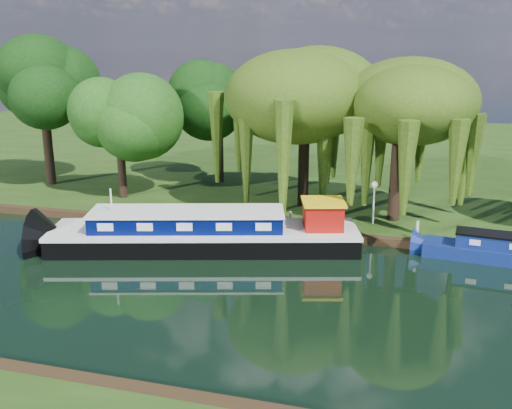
% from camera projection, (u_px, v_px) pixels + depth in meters
% --- Properties ---
extents(ground, '(120.00, 120.00, 0.00)m').
position_uv_depth(ground, '(341.00, 306.00, 23.92)').
color(ground, black).
extents(far_bank, '(120.00, 52.00, 0.45)m').
position_uv_depth(far_bank, '(385.00, 155.00, 55.42)').
color(far_bank, '#1B370F').
rests_on(far_bank, ground).
extents(dutch_barge, '(16.75, 8.00, 3.45)m').
position_uv_depth(dutch_barge, '(207.00, 233.00, 30.53)').
color(dutch_barge, black).
rests_on(dutch_barge, ground).
extents(red_dinghy, '(2.83, 2.13, 0.55)m').
position_uv_depth(red_dinghy, '(193.00, 240.00, 31.93)').
color(red_dinghy, '#97100B').
rests_on(red_dinghy, ground).
extents(willow_left, '(7.99, 7.99, 9.57)m').
position_uv_depth(willow_left, '(305.00, 97.00, 35.60)').
color(willow_left, black).
rests_on(willow_left, far_bank).
extents(willow_right, '(7.06, 7.06, 8.60)m').
position_uv_depth(willow_right, '(400.00, 115.00, 32.56)').
color(willow_right, black).
rests_on(willow_right, far_bank).
extents(tree_far_left, '(5.00, 5.00, 8.06)m').
position_uv_depth(tree_far_left, '(118.00, 117.00, 37.83)').
color(tree_far_left, black).
rests_on(tree_far_left, far_bank).
extents(tree_far_back, '(5.81, 5.81, 9.78)m').
position_uv_depth(tree_far_back, '(43.00, 92.00, 41.25)').
color(tree_far_back, black).
rests_on(tree_far_back, far_bank).
extents(tree_far_mid, '(5.06, 5.06, 8.28)m').
position_uv_depth(tree_far_mid, '(219.00, 106.00, 42.28)').
color(tree_far_mid, black).
rests_on(tree_far_mid, far_bank).
extents(lamppost, '(0.36, 0.36, 2.56)m').
position_uv_depth(lamppost, '(374.00, 191.00, 32.88)').
color(lamppost, silver).
rests_on(lamppost, far_bank).
extents(mooring_posts, '(19.16, 0.16, 1.00)m').
position_uv_depth(mooring_posts, '(352.00, 225.00, 31.59)').
color(mooring_posts, silver).
rests_on(mooring_posts, far_bank).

